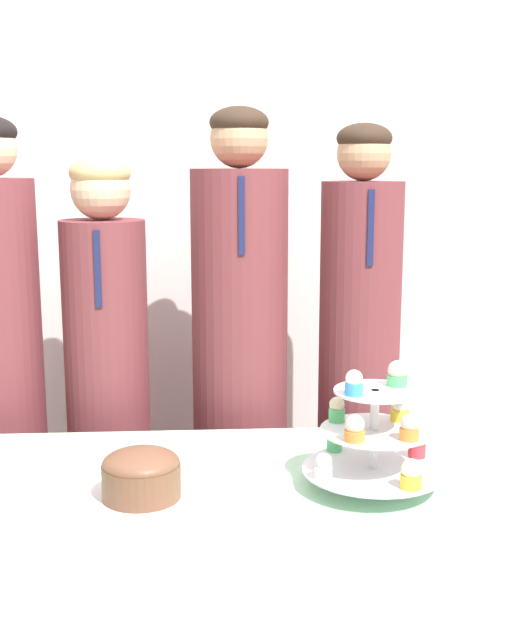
{
  "coord_description": "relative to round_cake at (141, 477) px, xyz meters",
  "views": [
    {
      "loc": [
        0.06,
        -1.44,
        1.48
      ],
      "look_at": [
        0.17,
        0.4,
        1.12
      ],
      "focal_mm": 45.0,
      "sensor_mm": 36.0,
      "label": 1
    }
  ],
  "objects": [
    {
      "name": "round_cake",
      "position": [
        0.0,
        0.0,
        0.0
      ],
      "size": [
        0.25,
        0.25,
        0.12
      ],
      "color": "white",
      "rests_on": "table"
    },
    {
      "name": "student_0",
      "position": [
        -0.48,
        0.72,
        -0.02
      ],
      "size": [
        0.25,
        0.26,
        1.62
      ],
      "color": "brown",
      "rests_on": "ground_plane"
    },
    {
      "name": "cake_knife",
      "position": [
        0.05,
        -0.16,
        -0.06
      ],
      "size": [
        0.29,
        0.04,
        0.01
      ],
      "rotation": [
        0.0,
        0.0,
        -0.09
      ],
      "color": "silver",
      "rests_on": "table"
    },
    {
      "name": "table",
      "position": [
        0.09,
        0.12,
        -0.43
      ],
      "size": [
        1.29,
        0.73,
        0.75
      ],
      "color": "#A8DBB2",
      "rests_on": "ground_plane"
    },
    {
      "name": "student_3",
      "position": [
        0.62,
        0.72,
        -0.03
      ],
      "size": [
        0.25,
        0.26,
        1.61
      ],
      "color": "brown",
      "rests_on": "ground_plane"
    },
    {
      "name": "student_1",
      "position": [
        -0.16,
        0.72,
        -0.07
      ],
      "size": [
        0.26,
        0.26,
        1.51
      ],
      "color": "brown",
      "rests_on": "ground_plane"
    },
    {
      "name": "wall_back",
      "position": [
        0.09,
        1.21,
        0.55
      ],
      "size": [
        9.0,
        0.06,
        2.7
      ],
      "color": "silver",
      "rests_on": "ground_plane"
    },
    {
      "name": "student_2",
      "position": [
        0.25,
        0.72,
        -0.02
      ],
      "size": [
        0.29,
        0.3,
        1.65
      ],
      "color": "brown",
      "rests_on": "ground_plane"
    },
    {
      "name": "cupcake_stand",
      "position": [
        0.53,
        0.04,
        0.07
      ],
      "size": [
        0.33,
        0.33,
        0.3
      ],
      "color": "silver",
      "rests_on": "table"
    }
  ]
}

